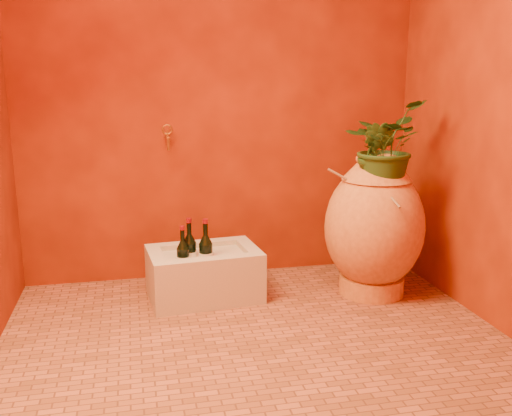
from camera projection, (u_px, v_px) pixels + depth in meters
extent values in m
plane|color=#995032|center=(255.00, 337.00, 2.86)|extent=(2.50, 2.50, 0.00)
cube|color=#5E1705|center=(220.00, 81.00, 3.54)|extent=(2.50, 0.02, 2.50)
cube|color=#5E1705|center=(499.00, 82.00, 2.85)|extent=(0.02, 2.00, 2.50)
cylinder|color=#D0863A|center=(371.00, 284.00, 3.44)|extent=(0.49, 0.49, 0.11)
ellipsoid|color=#D0863A|center=(374.00, 227.00, 3.36)|extent=(0.75, 0.75, 0.73)
cone|color=#D0863A|center=(377.00, 170.00, 3.28)|extent=(0.52, 0.52, 0.11)
torus|color=#D0863A|center=(377.00, 159.00, 3.27)|extent=(0.32, 0.32, 0.05)
cylinder|color=olive|center=(367.00, 190.00, 3.24)|extent=(0.44, 0.13, 0.25)
cylinder|color=olive|center=(382.00, 186.00, 3.18)|extent=(0.06, 0.38, 0.17)
cylinder|color=olive|center=(399.00, 181.00, 3.24)|extent=(0.22, 0.24, 0.21)
cube|color=#BDB69C|center=(204.00, 276.00, 3.35)|extent=(0.67, 0.49, 0.27)
cube|color=#BDB69C|center=(200.00, 244.00, 3.48)|extent=(0.64, 0.14, 0.03)
cube|color=#BDB69C|center=(208.00, 261.00, 3.15)|extent=(0.64, 0.14, 0.03)
cube|color=#BDB69C|center=(156.00, 255.00, 3.26)|extent=(0.11, 0.27, 0.03)
cube|color=#BDB69C|center=(250.00, 249.00, 3.38)|extent=(0.11, 0.27, 0.03)
cylinder|color=black|center=(183.00, 263.00, 3.23)|extent=(0.07, 0.07, 0.17)
cone|color=black|center=(183.00, 245.00, 3.21)|extent=(0.07, 0.07, 0.05)
cylinder|color=black|center=(182.00, 235.00, 3.20)|extent=(0.02, 0.02, 0.07)
cylinder|color=maroon|center=(182.00, 228.00, 3.19)|extent=(0.03, 0.03, 0.02)
cylinder|color=silver|center=(183.00, 263.00, 3.23)|extent=(0.07, 0.07, 0.07)
cylinder|color=black|center=(190.00, 258.00, 3.29)|extent=(0.08, 0.08, 0.18)
cone|color=black|center=(189.00, 238.00, 3.26)|extent=(0.08, 0.08, 0.05)
cylinder|color=black|center=(189.00, 228.00, 3.25)|extent=(0.03, 0.03, 0.07)
cylinder|color=maroon|center=(189.00, 220.00, 3.24)|extent=(0.03, 0.03, 0.03)
cylinder|color=silver|center=(190.00, 258.00, 3.29)|extent=(0.08, 0.08, 0.08)
cylinder|color=black|center=(206.00, 259.00, 3.27)|extent=(0.08, 0.08, 0.18)
cone|color=black|center=(206.00, 239.00, 3.24)|extent=(0.08, 0.08, 0.05)
cylinder|color=black|center=(205.00, 229.00, 3.23)|extent=(0.03, 0.03, 0.07)
cylinder|color=maroon|center=(205.00, 221.00, 3.22)|extent=(0.03, 0.03, 0.03)
cylinder|color=silver|center=(206.00, 259.00, 3.27)|extent=(0.08, 0.08, 0.08)
cylinder|color=#A27425|center=(167.00, 137.00, 3.48)|extent=(0.02, 0.13, 0.02)
cylinder|color=#A27425|center=(168.00, 144.00, 3.43)|extent=(0.02, 0.02, 0.07)
torus|color=#A27425|center=(167.00, 130.00, 3.47)|extent=(0.07, 0.01, 0.07)
cylinder|color=#A27425|center=(167.00, 133.00, 3.47)|extent=(0.01, 0.01, 0.05)
imported|color=#1F4117|center=(384.00, 146.00, 3.23)|extent=(0.61, 0.61, 0.51)
imported|color=#1F4117|center=(375.00, 154.00, 3.20)|extent=(0.26, 0.26, 0.37)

